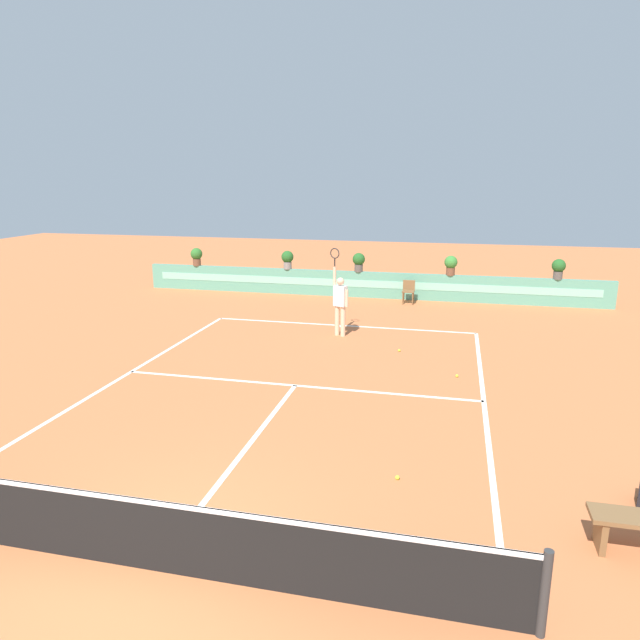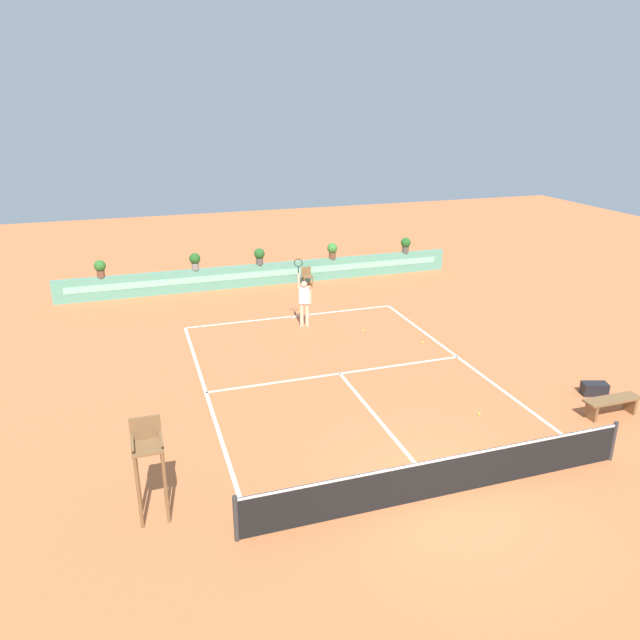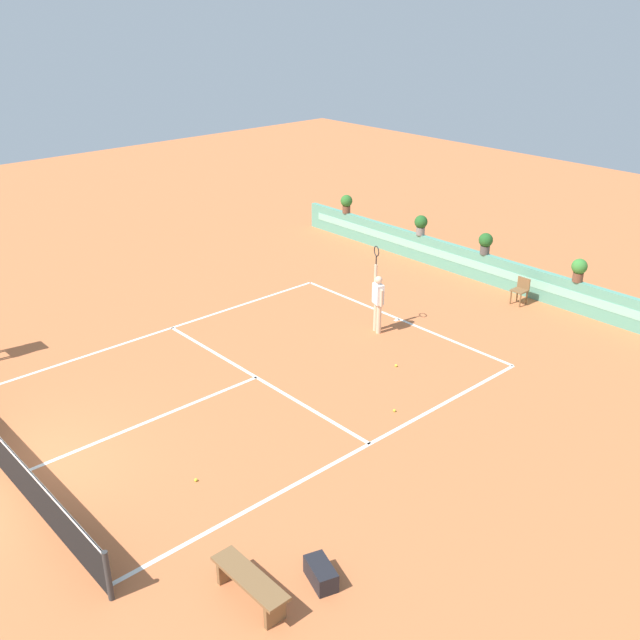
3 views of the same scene
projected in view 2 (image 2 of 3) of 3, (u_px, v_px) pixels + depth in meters
ground_plane at (344, 379)px, 18.07m from camera, size 60.00×60.00×0.00m
court_lines at (336, 369)px, 18.71m from camera, size 8.32×11.94×0.01m
net at (444, 475)px, 12.54m from camera, size 8.92×0.10×1.00m
back_wall_barrier at (265, 274)px, 27.17m from camera, size 18.00×0.21×1.00m
umpire_chair at (149, 458)px, 11.67m from camera, size 0.60×0.60×2.14m
ball_kid_chair at (307, 276)px, 27.04m from camera, size 0.44×0.44×0.85m
bench_courtside at (612, 403)px, 15.84m from camera, size 1.60×0.44×0.51m
gear_bag at (594, 389)px, 17.06m from camera, size 0.78×0.56×0.36m
tennis_player at (304, 299)px, 21.99m from camera, size 0.59×0.33×2.58m
tennis_ball_near_baseline at (479, 414)px, 15.98m from camera, size 0.07×0.07×0.07m
tennis_ball_mid_court at (363, 330)px, 21.80m from camera, size 0.07×0.07×0.07m
tennis_ball_by_sideline at (422, 343)px, 20.71m from camera, size 0.07×0.07×0.07m
potted_plant_far_right at (406, 244)px, 28.90m from camera, size 0.48×0.48×0.72m
potted_plant_far_left at (100, 267)px, 24.81m from camera, size 0.48×0.48×0.72m
potted_plant_centre at (259, 255)px, 26.79m from camera, size 0.48×0.48×0.72m
potted_plant_left at (195, 260)px, 25.95m from camera, size 0.48×0.48×0.72m
potted_plant_right at (332, 250)px, 27.80m from camera, size 0.48×0.48×0.72m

